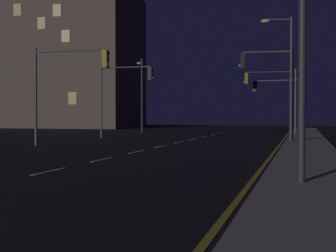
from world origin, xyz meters
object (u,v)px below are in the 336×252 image
(street_lamp_mid_block, at_px, (141,88))
(traffic_light_far_left, at_px, (277,94))
(traffic_light_mid_right, at_px, (67,75))
(traffic_light_overhead_east, at_px, (270,76))
(traffic_light_near_left, at_px, (123,86))
(building_distant, at_px, (69,63))
(street_lamp_corner, at_px, (286,67))
(traffic_light_near_right, at_px, (273,88))

(street_lamp_mid_block, bearing_deg, traffic_light_far_left, 1.95)
(traffic_light_mid_right, distance_m, street_lamp_mid_block, 19.50)
(traffic_light_mid_right, bearing_deg, traffic_light_overhead_east, 31.20)
(traffic_light_near_left, bearing_deg, traffic_light_mid_right, -89.06)
(traffic_light_overhead_east, bearing_deg, building_distant, 135.03)
(traffic_light_near_left, distance_m, traffic_light_mid_right, 9.00)
(traffic_light_near_left, bearing_deg, traffic_light_overhead_east, -13.78)
(street_lamp_corner, relative_size, building_distant, 0.41)
(traffic_light_far_left, xyz_separation_m, traffic_light_overhead_east, (0.21, -13.41, 0.53))
(traffic_light_near_right, height_order, traffic_light_overhead_east, traffic_light_overhead_east)
(street_lamp_mid_block, bearing_deg, building_distant, 135.29)
(traffic_light_near_left, bearing_deg, building_distant, 124.64)
(street_lamp_corner, bearing_deg, traffic_light_overhead_east, 152.63)
(traffic_light_near_left, relative_size, building_distant, 0.30)
(traffic_light_near_right, xyz_separation_m, street_lamp_mid_block, (-12.32, 0.98, 0.19))
(traffic_light_near_right, height_order, traffic_light_mid_right, traffic_light_near_right)
(traffic_light_near_right, relative_size, traffic_light_overhead_east, 0.96)
(traffic_light_near_right, relative_size, traffic_light_mid_right, 1.00)
(traffic_light_far_left, xyz_separation_m, building_distant, (-28.41, 15.19, 5.19))
(traffic_light_near_left, bearing_deg, street_lamp_corner, -15.05)
(building_distant, bearing_deg, traffic_light_mid_right, -62.65)
(traffic_light_near_right, xyz_separation_m, traffic_light_near_left, (-10.16, -9.37, -0.21))
(traffic_light_near_left, height_order, traffic_light_far_left, traffic_light_near_left)
(street_lamp_corner, height_order, building_distant, building_distant)
(traffic_light_near_left, xyz_separation_m, street_lamp_corner, (11.70, -3.15, 0.76))
(street_lamp_corner, distance_m, building_distant, 41.77)
(traffic_light_overhead_east, height_order, street_lamp_mid_block, street_lamp_mid_block)
(street_lamp_corner, bearing_deg, building_distant, 135.51)
(traffic_light_near_left, relative_size, traffic_light_overhead_east, 0.95)
(street_lamp_corner, bearing_deg, traffic_light_near_left, 164.95)
(street_lamp_mid_block, bearing_deg, traffic_light_overhead_east, -45.28)
(building_distant, bearing_deg, street_lamp_mid_block, -44.71)
(traffic_light_far_left, xyz_separation_m, traffic_light_mid_right, (-10.32, -19.79, 0.30))
(traffic_light_overhead_east, relative_size, street_lamp_mid_block, 0.82)
(traffic_light_near_left, xyz_separation_m, traffic_light_mid_right, (0.15, -9.00, 0.06))
(traffic_light_near_left, xyz_separation_m, street_lamp_mid_block, (-2.17, 10.36, 0.41))
(street_lamp_mid_block, bearing_deg, street_lamp_corner, -44.24)
(traffic_light_near_right, xyz_separation_m, building_distant, (-28.10, 16.60, 4.74))
(traffic_light_near_right, distance_m, traffic_light_mid_right, 20.92)
(traffic_light_overhead_east, bearing_deg, street_lamp_mid_block, 134.72)
(traffic_light_far_left, relative_size, street_lamp_corner, 0.65)
(traffic_light_overhead_east, bearing_deg, traffic_light_near_right, 92.52)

